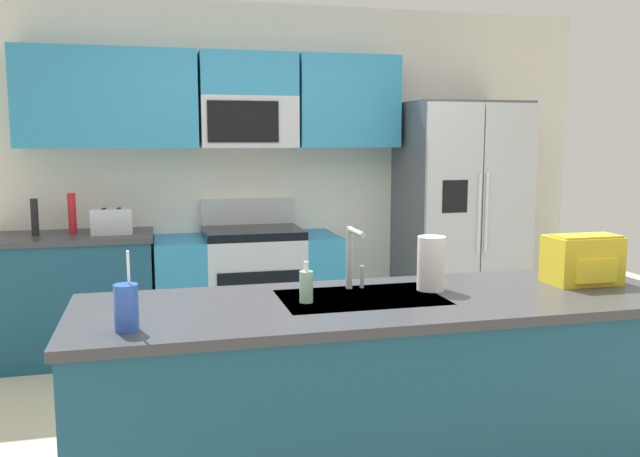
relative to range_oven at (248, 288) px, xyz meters
name	(u,v)px	position (x,y,z in m)	size (l,w,h in m)	color
ground_plane	(348,446)	(0.25, -1.80, -0.44)	(9.00, 9.00, 0.00)	beige
kitchen_wall_unit	(256,151)	(0.11, 0.28, 1.03)	(5.20, 0.43, 2.60)	silver
back_counter	(74,297)	(-1.25, 0.00, 0.01)	(1.12, 0.63, 0.90)	navy
range_oven	(248,288)	(0.00, 0.00, 0.00)	(1.36, 0.61, 1.10)	#B7BABF
refrigerator	(460,220)	(1.69, -0.07, 0.48)	(0.90, 0.76, 1.85)	#4C4F54
island_counter	(385,400)	(0.27, -2.32, 0.01)	(2.58, 0.82, 0.90)	navy
toaster	(112,221)	(-0.96, -0.05, 0.55)	(0.28, 0.16, 0.18)	#B7BABF
pepper_mill	(35,217)	(-1.48, 0.00, 0.59)	(0.05, 0.05, 0.26)	black
bottle_red	(72,213)	(-1.24, 0.06, 0.60)	(0.06, 0.06, 0.29)	red
sink_faucet	(352,253)	(0.17, -2.13, 0.62)	(0.08, 0.21, 0.28)	#B7BABF
drink_cup_blue	(126,307)	(-0.78, -2.55, 0.54)	(0.08, 0.08, 0.29)	blue
soap_dispenser	(306,286)	(-0.08, -2.31, 0.53)	(0.06, 0.06, 0.17)	#A5D8B2
paper_towel_roll	(431,263)	(0.51, -2.22, 0.58)	(0.12, 0.12, 0.24)	white
backpack	(583,259)	(1.24, -2.27, 0.57)	(0.32, 0.22, 0.23)	yellow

